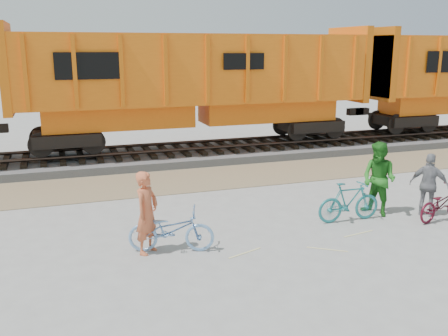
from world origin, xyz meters
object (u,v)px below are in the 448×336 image
(person_solo, at_px, (147,213))
(bicycle_maroon, at_px, (442,203))
(bicycle_blue, at_px, (171,230))
(person_woman, at_px, (429,185))
(bicycle_teal, at_px, (349,202))
(person_man, at_px, (379,179))
(hopper_car_center, at_px, (196,82))

(person_solo, bearing_deg, bicycle_maroon, -50.05)
(bicycle_blue, bearing_deg, bicycle_maroon, -74.31)
(person_woman, bearing_deg, bicycle_blue, 51.56)
(bicycle_blue, bearing_deg, person_solo, 96.30)
(bicycle_teal, relative_size, person_woman, 1.03)
(person_solo, bearing_deg, bicycle_teal, -43.79)
(person_solo, relative_size, person_man, 0.92)
(bicycle_teal, xyz_separation_m, person_solo, (-5.23, -0.34, 0.39))
(bicycle_maroon, relative_size, person_man, 0.85)
(hopper_car_center, xyz_separation_m, bicycle_blue, (-3.17, -9.17, -2.52))
(person_man, bearing_deg, bicycle_blue, -105.69)
(person_solo, bearing_deg, person_man, -42.56)
(person_man, bearing_deg, hopper_car_center, 174.69)
(bicycle_teal, distance_m, bicycle_maroon, 2.42)
(bicycle_maroon, distance_m, person_solo, 7.58)
(bicycle_teal, bearing_deg, person_woman, -95.87)
(person_woman, bearing_deg, person_man, 28.96)
(hopper_car_center, relative_size, bicycle_teal, 8.12)
(bicycle_maroon, xyz_separation_m, person_man, (-1.32, 0.88, 0.54))
(hopper_car_center, bearing_deg, person_solo, -112.03)
(bicycle_blue, xyz_separation_m, bicycle_teal, (4.73, 0.44, 0.03))
(hopper_car_center, relative_size, person_woman, 8.34)
(bicycle_teal, relative_size, person_man, 0.88)
(bicycle_blue, distance_m, person_solo, 0.66)
(bicycle_teal, relative_size, person_solo, 0.95)
(bicycle_maroon, bearing_deg, person_woman, 0.27)
(bicycle_blue, xyz_separation_m, person_woman, (6.96, 0.16, 0.35))
(bicycle_maroon, bearing_deg, bicycle_teal, 60.01)
(person_woman, bearing_deg, bicycle_maroon, 154.26)
(hopper_car_center, height_order, bicycle_teal, hopper_car_center)
(person_man, bearing_deg, bicycle_maroon, 34.45)
(hopper_car_center, relative_size, person_man, 7.13)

